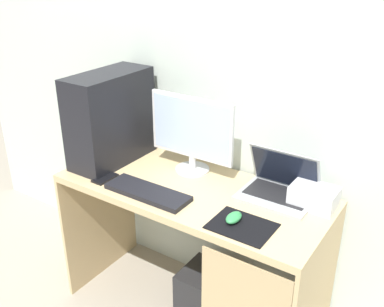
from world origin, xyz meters
TOP-DOWN VIEW (x-y plane):
  - wall_back at (0.00, 0.32)m, footprint 4.00×0.05m
  - desk at (0.02, -0.01)m, footprint 1.32×0.57m
  - pc_tower at (-0.53, 0.03)m, footprint 0.22×0.48m
  - monitor at (-0.10, 0.15)m, footprint 0.47×0.18m
  - laptop at (0.38, 0.16)m, footprint 0.33×0.25m
  - projector at (0.54, 0.16)m, footprint 0.20×0.14m
  - keyboard at (-0.13, -0.17)m, footprint 0.42×0.14m
  - mousepad at (0.36, -0.16)m, footprint 0.26×0.20m
  - mouse_left at (0.31, -0.15)m, footprint 0.06×0.10m
  - cell_phone at (-0.41, -0.17)m, footprint 0.07×0.13m
  - subwoofer at (0.06, 0.04)m, footprint 0.26×0.26m

SIDE VIEW (x-z plane):
  - subwoofer at x=0.06m, z-range 0.00..0.26m
  - desk at x=0.02m, z-range 0.22..0.99m
  - mousepad at x=0.36m, z-range 0.77..0.78m
  - cell_phone at x=-0.41m, z-range 0.77..0.78m
  - keyboard at x=-0.13m, z-range 0.77..0.80m
  - mouse_left at x=0.31m, z-range 0.78..0.81m
  - laptop at x=0.38m, z-range 0.71..0.93m
  - projector at x=0.54m, z-range 0.77..0.87m
  - monitor at x=-0.10m, z-range 0.78..1.18m
  - pc_tower at x=-0.53m, z-range 0.77..1.25m
  - wall_back at x=0.00m, z-range 0.00..2.60m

